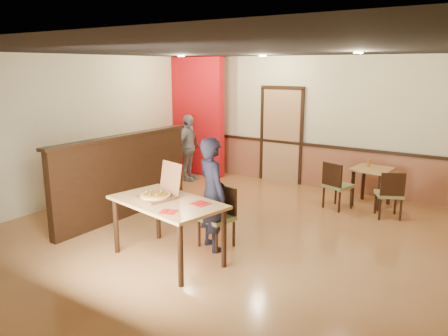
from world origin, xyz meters
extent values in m
plane|color=#AC7442|center=(0.00, 0.00, 0.00)|extent=(7.00, 7.00, 0.00)
plane|color=black|center=(0.00, 0.00, 2.80)|extent=(7.00, 7.00, 0.00)
plane|color=beige|center=(0.00, 3.50, 1.40)|extent=(7.00, 0.00, 7.00)
plane|color=beige|center=(-3.50, 0.00, 1.40)|extent=(0.00, 7.00, 7.00)
cube|color=#93553A|center=(0.00, 3.47, 0.45)|extent=(7.00, 0.04, 0.90)
cube|color=black|center=(0.00, 3.45, 0.92)|extent=(7.00, 0.06, 0.06)
cube|color=tan|center=(-0.80, 3.46, 1.05)|extent=(0.90, 0.06, 2.10)
cube|color=black|center=(-2.00, -0.20, 0.70)|extent=(0.14, 3.00, 1.40)
cube|color=black|center=(-2.00, -0.20, 1.42)|extent=(0.20, 3.10, 0.05)
cube|color=#B80D14|center=(-2.90, 3.00, 1.40)|extent=(1.60, 0.20, 2.78)
cylinder|color=beige|center=(-2.30, 1.80, 2.78)|extent=(0.14, 0.14, 0.02)
cylinder|color=beige|center=(-0.80, 2.50, 2.78)|extent=(0.14, 0.14, 0.02)
cylinder|color=beige|center=(1.40, 1.50, 2.78)|extent=(0.14, 0.14, 0.02)
cube|color=tan|center=(-0.21, -1.15, 0.82)|extent=(1.71, 1.18, 0.04)
cylinder|color=black|center=(-0.97, -1.38, 0.40)|extent=(0.07, 0.07, 0.80)
cylinder|color=black|center=(-0.83, -0.66, 0.40)|extent=(0.07, 0.07, 0.80)
cylinder|color=black|center=(0.41, -1.65, 0.40)|extent=(0.07, 0.07, 0.80)
cylinder|color=black|center=(0.55, -0.93, 0.40)|extent=(0.07, 0.07, 0.80)
cube|color=olive|center=(0.08, -0.42, 0.43)|extent=(0.50, 0.50, 0.06)
cube|color=black|center=(0.12, -0.23, 0.67)|extent=(0.41, 0.11, 0.41)
cylinder|color=black|center=(-0.12, -0.57, 0.19)|extent=(0.04, 0.04, 0.37)
cylinder|color=black|center=(-0.06, -0.22, 0.19)|extent=(0.04, 0.04, 0.37)
cylinder|color=black|center=(0.23, -0.63, 0.19)|extent=(0.04, 0.04, 0.37)
cylinder|color=black|center=(0.29, -0.28, 0.19)|extent=(0.04, 0.04, 0.37)
cube|color=olive|center=(0.96, 2.27, 0.44)|extent=(0.55, 0.55, 0.06)
cube|color=black|center=(0.90, 2.08, 0.67)|extent=(0.41, 0.17, 0.42)
cylinder|color=black|center=(1.19, 2.39, 0.19)|extent=(0.04, 0.04, 0.38)
cylinder|color=black|center=(1.08, 2.05, 0.19)|extent=(0.04, 0.04, 0.38)
cylinder|color=black|center=(0.85, 2.50, 0.19)|extent=(0.04, 0.04, 0.38)
cylinder|color=black|center=(0.73, 2.16, 0.19)|extent=(0.04, 0.04, 0.38)
cube|color=olive|center=(1.86, 2.27, 0.42)|extent=(0.56, 0.56, 0.05)
cube|color=black|center=(1.95, 2.10, 0.64)|extent=(0.37, 0.21, 0.40)
cylinder|color=black|center=(1.94, 2.50, 0.18)|extent=(0.04, 0.04, 0.36)
cylinder|color=black|center=(2.09, 2.20, 0.18)|extent=(0.04, 0.04, 0.36)
cylinder|color=black|center=(1.63, 2.35, 0.18)|extent=(0.04, 0.04, 0.36)
cylinder|color=black|center=(1.79, 2.04, 0.18)|extent=(0.04, 0.04, 0.36)
cube|color=tan|center=(1.41, 2.82, 0.70)|extent=(0.73, 0.73, 0.04)
cylinder|color=black|center=(1.13, 2.60, 0.34)|extent=(0.07, 0.07, 0.68)
cylinder|color=black|center=(1.18, 3.10, 0.34)|extent=(0.07, 0.07, 0.68)
cylinder|color=black|center=(1.64, 2.54, 0.34)|extent=(0.07, 0.07, 0.68)
cylinder|color=black|center=(1.69, 3.05, 0.34)|extent=(0.07, 0.07, 0.68)
imported|color=black|center=(0.07, -0.50, 0.81)|extent=(0.71, 0.63, 1.63)
imported|color=gray|center=(-2.62, 2.38, 0.76)|extent=(0.49, 0.93, 1.52)
cube|color=brown|center=(-0.40, -1.17, 0.85)|extent=(0.53, 0.53, 0.03)
cube|color=brown|center=(-0.34, -0.92, 1.08)|extent=(0.44, 0.18, 0.43)
cylinder|color=#F6B159|center=(-0.40, -1.17, 0.88)|extent=(0.49, 0.49, 0.03)
cube|color=red|center=(0.11, -1.50, 0.84)|extent=(0.25, 0.25, 0.00)
cylinder|color=white|center=(0.08, -1.50, 0.85)|extent=(0.06, 0.16, 0.01)
cube|color=white|center=(0.14, -1.50, 0.84)|extent=(0.07, 0.17, 0.00)
cube|color=red|center=(0.24, -1.02, 0.84)|extent=(0.26, 0.26, 0.00)
cylinder|color=white|center=(0.21, -1.02, 0.85)|extent=(0.05, 0.19, 0.01)
cube|color=white|center=(0.27, -1.02, 0.84)|extent=(0.05, 0.20, 0.00)
cylinder|color=#99651B|center=(1.31, 2.90, 0.79)|extent=(0.06, 0.06, 0.15)
camera|label=1|loc=(3.47, -5.35, 2.57)|focal=35.00mm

